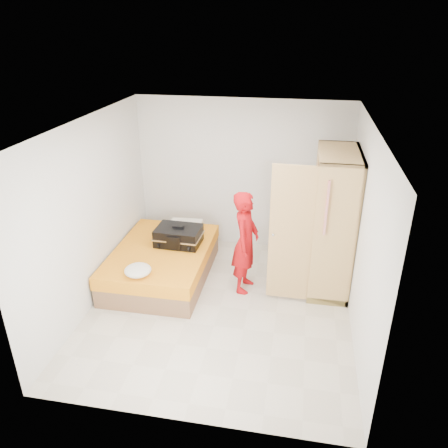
% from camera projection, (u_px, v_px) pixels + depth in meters
% --- Properties ---
extents(room, '(4.00, 4.02, 2.60)m').
position_uv_depth(room, '(220.00, 224.00, 5.69)').
color(room, beige).
rests_on(room, ground).
extents(bed, '(1.42, 2.02, 0.50)m').
position_uv_depth(bed, '(162.00, 263.00, 6.87)').
color(bed, brown).
rests_on(bed, ground).
extents(wardrobe, '(1.17, 1.20, 2.10)m').
position_uv_depth(wardrobe, '(329.00, 226.00, 6.34)').
color(wardrobe, tan).
rests_on(wardrobe, ground).
extents(person, '(0.44, 0.61, 1.56)m').
position_uv_depth(person, '(245.00, 242.00, 6.35)').
color(person, '#B50B17').
rests_on(person, ground).
extents(suitcase, '(0.73, 0.56, 0.31)m').
position_uv_depth(suitcase, '(179.00, 236.00, 6.86)').
color(suitcase, black).
rests_on(suitcase, bed).
extents(round_cushion, '(0.38, 0.38, 0.14)m').
position_uv_depth(round_cushion, '(138.00, 270.00, 6.04)').
color(round_cushion, white).
rests_on(round_cushion, bed).
extents(pillow, '(0.55, 0.30, 0.10)m').
position_uv_depth(pillow, '(186.00, 224.00, 7.47)').
color(pillow, white).
rests_on(pillow, bed).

